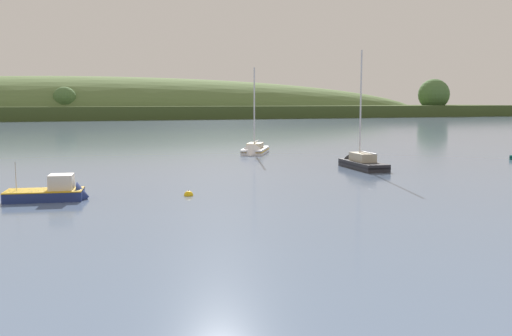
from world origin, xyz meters
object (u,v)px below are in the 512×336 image
(sailboat_near_mooring, at_px, (254,152))
(mooring_buoy_midchannel, at_px, (189,196))
(fishing_boat_moored, at_px, (54,195))
(sailboat_far_left, at_px, (359,165))

(sailboat_near_mooring, xyz_separation_m, mooring_buoy_midchannel, (-17.04, -30.75, -0.26))
(mooring_buoy_midchannel, bearing_deg, fishing_boat_moored, 170.29)
(fishing_boat_moored, xyz_separation_m, mooring_buoy_midchannel, (9.94, -1.70, -0.37))
(sailboat_far_left, height_order, mooring_buoy_midchannel, sailboat_far_left)
(fishing_boat_moored, bearing_deg, sailboat_near_mooring, 57.16)
(sailboat_near_mooring, height_order, fishing_boat_moored, sailboat_near_mooring)
(sailboat_near_mooring, distance_m, mooring_buoy_midchannel, 35.16)
(sailboat_near_mooring, bearing_deg, sailboat_far_left, 44.52)
(sailboat_far_left, bearing_deg, sailboat_near_mooring, 20.45)
(mooring_buoy_midchannel, bearing_deg, sailboat_far_left, 27.07)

